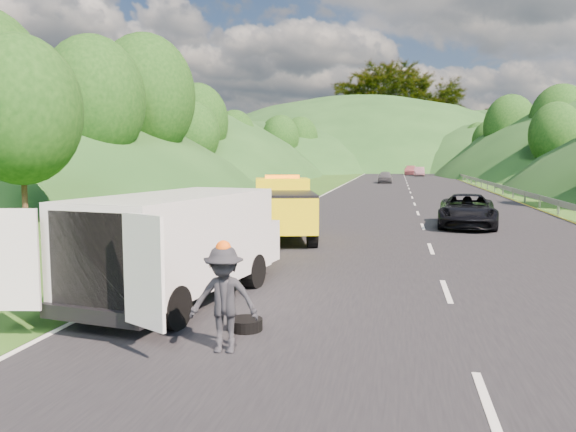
% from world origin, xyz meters
% --- Properties ---
extents(ground, '(320.00, 320.00, 0.00)m').
position_xyz_m(ground, '(0.00, 0.00, 0.00)').
color(ground, '#38661E').
rests_on(ground, ground).
extents(road_surface, '(14.00, 200.00, 0.02)m').
position_xyz_m(road_surface, '(3.00, 40.00, 0.01)').
color(road_surface, black).
rests_on(road_surface, ground).
extents(guardrail, '(0.06, 140.00, 1.52)m').
position_xyz_m(guardrail, '(10.30, 52.50, 0.00)').
color(guardrail, gray).
rests_on(guardrail, ground).
extents(tree_line_left, '(14.00, 140.00, 14.00)m').
position_xyz_m(tree_line_left, '(-19.00, 60.00, 0.00)').
color(tree_line_left, '#2B5619').
rests_on(tree_line_left, ground).
extents(tree_line_right, '(14.00, 140.00, 14.00)m').
position_xyz_m(tree_line_right, '(23.00, 60.00, 0.00)').
color(tree_line_right, '#2B5619').
rests_on(tree_line_right, ground).
extents(hills_backdrop, '(201.00, 288.60, 44.00)m').
position_xyz_m(hills_backdrop, '(6.50, 134.70, 0.00)').
color(hills_backdrop, '#2D5B23').
rests_on(hills_backdrop, ground).
extents(tow_truck, '(3.25, 5.78, 2.35)m').
position_xyz_m(tow_truck, '(-2.19, 5.15, 1.15)').
color(tow_truck, black).
rests_on(tow_truck, ground).
extents(white_van, '(3.79, 6.75, 2.27)m').
position_xyz_m(white_van, '(-2.52, -3.90, 1.28)').
color(white_van, black).
rests_on(white_van, ground).
extents(woman, '(0.49, 0.67, 1.84)m').
position_xyz_m(woman, '(-2.60, -0.06, 0.00)').
color(woman, silver).
rests_on(woman, ground).
extents(child, '(0.66, 0.68, 1.10)m').
position_xyz_m(child, '(-2.87, -0.86, 0.00)').
color(child, tan).
rests_on(child, ground).
extents(worker, '(1.12, 0.71, 1.65)m').
position_xyz_m(worker, '(-0.71, -6.74, 0.00)').
color(worker, black).
rests_on(worker, ground).
extents(suitcase, '(0.35, 0.24, 0.52)m').
position_xyz_m(suitcase, '(-4.39, 0.54, 0.26)').
color(suitcase, '#68654E').
rests_on(suitcase, ground).
extents(spare_tire, '(0.60, 0.60, 0.20)m').
position_xyz_m(spare_tire, '(-0.68, -5.61, 0.00)').
color(spare_tire, black).
rests_on(spare_tire, ground).
extents(passing_suv, '(2.84, 5.30, 1.41)m').
position_xyz_m(passing_suv, '(4.87, 10.33, 0.00)').
color(passing_suv, black).
rests_on(passing_suv, ground).
extents(dist_car_a, '(1.65, 4.11, 1.40)m').
position_xyz_m(dist_car_a, '(0.49, 51.77, 0.00)').
color(dist_car_a, '#434247').
rests_on(dist_car_a, ground).
extents(dist_car_b, '(1.55, 4.43, 1.46)m').
position_xyz_m(dist_car_b, '(5.30, 76.97, 0.00)').
color(dist_car_b, brown).
rests_on(dist_car_b, ground).
extents(dist_car_c, '(2.20, 5.40, 1.57)m').
position_xyz_m(dist_car_c, '(4.14, 83.69, 0.00)').
color(dist_car_c, '#A15055').
rests_on(dist_car_c, ground).
extents(dist_car_d, '(1.65, 4.11, 1.40)m').
position_xyz_m(dist_car_d, '(5.82, 111.82, 0.00)').
color(dist_car_d, brown).
rests_on(dist_car_d, ground).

